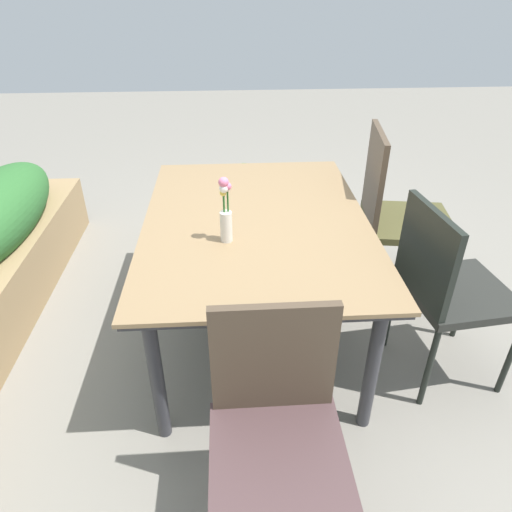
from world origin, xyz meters
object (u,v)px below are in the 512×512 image
potted_plant (244,192)px  dining_table (256,230)px  chair_near_left (446,284)px  chair_end_left (276,426)px  flower_vase (226,211)px  chair_near_right (395,208)px

potted_plant → dining_table: bearing=-179.5°
chair_near_left → potted_plant: bearing=-159.9°
chair_end_left → flower_vase: (0.85, 0.14, 0.32)m
dining_table → chair_near_left: (-0.35, -0.84, -0.11)m
chair_near_left → dining_table: bearing=-119.4°
dining_table → chair_near_right: size_ratio=1.50×
chair_end_left → dining_table: bearing=-90.4°
chair_end_left → chair_near_right: bearing=-120.7°
dining_table → flower_vase: bearing=144.4°
chair_near_right → chair_near_left: bearing=9.6°
flower_vase → potted_plant: bearing=-4.9°
chair_near_right → flower_vase: chair_near_right is taller
chair_near_left → chair_near_right: size_ratio=0.90×
chair_near_left → flower_vase: (0.15, 0.98, 0.32)m
chair_near_left → chair_end_left: (-0.70, 0.84, -0.01)m
flower_vase → chair_near_left: bearing=-98.6°
dining_table → flower_vase: flower_vase is taller
chair_near_right → chair_end_left: chair_near_right is taller
dining_table → flower_vase: size_ratio=5.02×
dining_table → chair_end_left: chair_end_left is taller
chair_near_left → chair_near_right: 0.70m
dining_table → chair_near_left: size_ratio=1.66×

